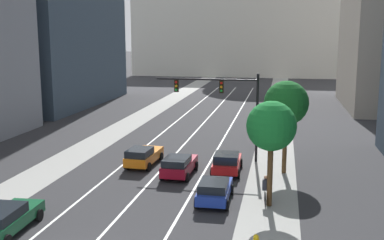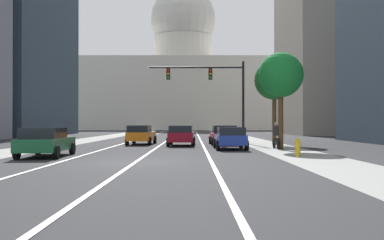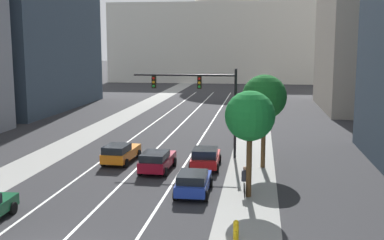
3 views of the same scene
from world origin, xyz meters
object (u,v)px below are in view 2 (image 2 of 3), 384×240
at_px(capitol_building, 182,79).
at_px(traffic_signal_mast, 213,84).
at_px(car_crimson, 180,135).
at_px(car_orange, 140,135).
at_px(car_red, 222,135).
at_px(fire_hydrant, 296,147).
at_px(cyclist, 275,136).
at_px(street_tree_far_right, 273,80).
at_px(street_tree_near_right, 279,76).
at_px(car_green, 44,141).
at_px(car_blue, 229,138).

relative_size(capitol_building, traffic_signal_mast, 6.69).
height_order(capitol_building, car_crimson, capitol_building).
height_order(capitol_building, car_orange, capitol_building).
distance_m(capitol_building, car_red, 87.47).
height_order(car_orange, traffic_signal_mast, traffic_signal_mast).
height_order(fire_hydrant, cyclist, cyclist).
bearing_deg(street_tree_far_right, cyclist, -99.30).
xyz_separation_m(car_crimson, traffic_signal_mast, (2.64, 4.75, 4.17)).
relative_size(car_orange, fire_hydrant, 4.96).
distance_m(car_crimson, fire_hydrant, 12.51).
bearing_deg(traffic_signal_mast, car_crimson, -119.01).
bearing_deg(capitol_building, traffic_signal_mast, -87.08).
bearing_deg(traffic_signal_mast, street_tree_near_right, -68.15).
xyz_separation_m(car_green, traffic_signal_mast, (9.04, 15.91, 4.20)).
bearing_deg(fire_hydrant, car_green, -179.07).
distance_m(car_red, car_green, 15.85).
bearing_deg(car_green, car_crimson, -32.10).
distance_m(car_orange, fire_hydrant, 15.93).
distance_m(car_orange, street_tree_far_right, 11.32).
bearing_deg(cyclist, street_tree_far_right, -13.45).
distance_m(capitol_building, car_green, 99.93).
height_order(car_green, cyclist, cyclist).
relative_size(capitol_building, car_blue, 13.27).
distance_m(car_blue, cyclist, 2.98).
distance_m(car_blue, car_green, 11.57).
bearing_deg(fire_hydrant, capitol_building, 94.42).
bearing_deg(car_green, cyclist, -64.22).
bearing_deg(car_orange, car_red, -92.50).
distance_m(car_green, fire_hydrant, 12.44).
xyz_separation_m(car_blue, traffic_signal_mast, (-0.58, 9.49, 4.20)).
relative_size(cyclist, street_tree_far_right, 0.26).
relative_size(car_blue, car_orange, 0.90).
bearing_deg(car_crimson, car_green, 151.66).
relative_size(cyclist, street_tree_near_right, 0.28).
relative_size(capitol_building, car_red, 12.84).
bearing_deg(car_crimson, capitol_building, 2.57).
xyz_separation_m(traffic_signal_mast, fire_hydrant, (3.39, -15.71, -4.49)).
distance_m(car_green, cyclist, 14.26).
relative_size(car_blue, street_tree_far_right, 0.61).
xyz_separation_m(car_orange, fire_hydrant, (9.24, -12.97, -0.31)).
bearing_deg(car_green, traffic_signal_mast, -31.85).
bearing_deg(street_tree_near_right, car_green, -153.32).
relative_size(car_blue, cyclist, 2.35).
bearing_deg(street_tree_near_right, cyclist, 134.50).
relative_size(car_crimson, street_tree_far_right, 0.65).
height_order(traffic_signal_mast, cyclist, traffic_signal_mast).
xyz_separation_m(car_blue, street_tree_near_right, (3.21, 0.03, 3.94)).
xyz_separation_m(capitol_building, car_orange, (-1.62, -85.82, -12.75)).
bearing_deg(car_orange, cyclist, -121.85).
bearing_deg(capitol_building, car_crimson, -88.96).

